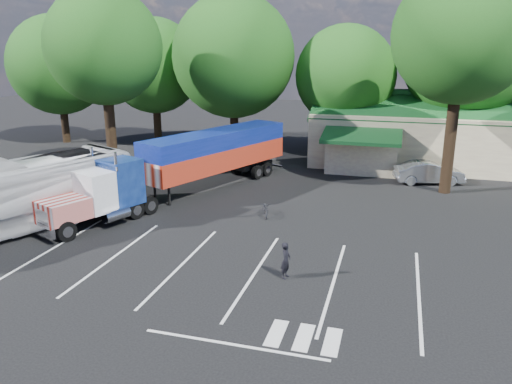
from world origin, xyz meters
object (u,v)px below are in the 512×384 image
(semi_truck, at_px, (190,160))
(silver_sedan, at_px, (429,172))
(tour_bus, at_px, (8,197))
(bicycle, at_px, (265,209))
(woman, at_px, (286,260))

(semi_truck, xyz_separation_m, silver_sedan, (14.30, 6.76, -1.42))
(semi_truck, height_order, tour_bus, semi_truck)
(bicycle, bearing_deg, silver_sedan, 27.41)
(woman, xyz_separation_m, bicycle, (-2.70, 7.00, -0.33))
(silver_sedan, bearing_deg, tour_bus, 111.72)
(tour_bus, bearing_deg, woman, 19.41)
(semi_truck, height_order, woman, semi_truck)
(semi_truck, xyz_separation_m, tour_bus, (-6.01, -8.47, -0.36))
(semi_truck, bearing_deg, bicycle, -3.98)
(woman, xyz_separation_m, silver_sedan, (6.10, 16.50, -0.01))
(woman, relative_size, tour_bus, 0.12)
(semi_truck, relative_size, bicycle, 11.08)
(bicycle, height_order, tour_bus, tour_bus)
(tour_bus, relative_size, silver_sedan, 2.87)
(bicycle, distance_m, tour_bus, 12.93)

